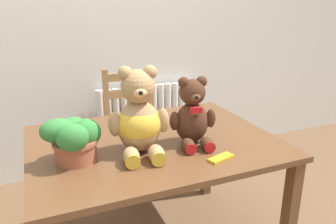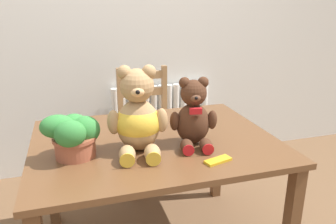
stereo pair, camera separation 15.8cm
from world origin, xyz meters
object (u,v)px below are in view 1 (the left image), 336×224
at_px(potted_plant, 74,138).
at_px(chocolate_bar, 221,158).
at_px(wooden_chair_behind, 135,129).
at_px(teddy_bear_left, 139,119).
at_px(teddy_bear_right, 193,115).

relative_size(potted_plant, chocolate_bar, 2.05).
bearing_deg(wooden_chair_behind, chocolate_bar, 93.35).
bearing_deg(potted_plant, teddy_bear_left, -3.10).
xyz_separation_m(teddy_bear_left, chocolate_bar, (0.31, -0.22, -0.16)).
bearing_deg(teddy_bear_left, chocolate_bar, 154.38).
height_order(teddy_bear_left, chocolate_bar, teddy_bear_left).
bearing_deg(potted_plant, chocolate_bar, -21.40).
distance_m(wooden_chair_behind, teddy_bear_right, 0.99).
relative_size(wooden_chair_behind, teddy_bear_left, 2.19).
distance_m(teddy_bear_left, chocolate_bar, 0.42).
relative_size(wooden_chair_behind, teddy_bear_right, 2.65).
xyz_separation_m(teddy_bear_left, potted_plant, (-0.30, 0.02, -0.06)).
distance_m(teddy_bear_left, teddy_bear_right, 0.28).
bearing_deg(potted_plant, teddy_bear_right, -1.84).
height_order(teddy_bear_right, potted_plant, teddy_bear_right).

